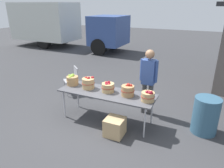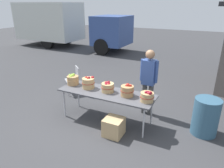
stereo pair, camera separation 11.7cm
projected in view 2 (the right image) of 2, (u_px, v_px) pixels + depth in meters
ground_plane at (107, 120)px, 5.11m from camera, size 40.00×40.00×0.00m
market_table at (106, 94)px, 4.85m from camera, size 2.30×0.76×0.75m
apple_basket_green_0 at (73, 80)px, 5.26m from camera, size 0.31×0.31×0.28m
apple_basket_red_0 at (88, 83)px, 5.02m from camera, size 0.32×0.32×0.30m
apple_basket_red_1 at (108, 87)px, 4.82m from camera, size 0.31×0.31×0.27m
apple_basket_red_2 at (127, 90)px, 4.60m from camera, size 0.31×0.31×0.30m
apple_basket_red_3 at (147, 97)px, 4.34m from camera, size 0.30×0.30×0.26m
vendor_adult at (149, 78)px, 5.07m from camera, size 0.44×0.23×1.68m
box_truck at (62, 23)px, 13.24m from camera, size 7.73×2.28×2.75m
folding_chair at (74, 78)px, 6.47m from camera, size 0.56×0.56×0.86m
trash_barrel at (206, 117)px, 4.45m from camera, size 0.55×0.55×0.83m
produce_crate at (114, 127)px, 4.46m from camera, size 0.40×0.40×0.40m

